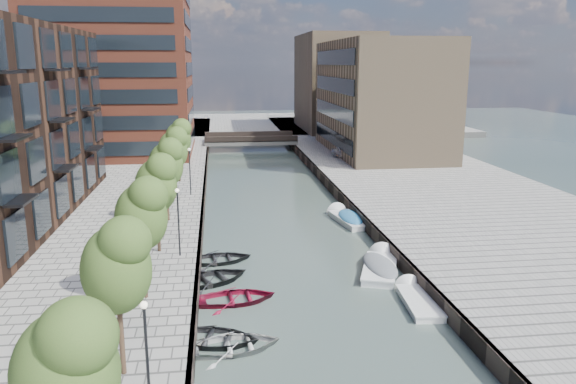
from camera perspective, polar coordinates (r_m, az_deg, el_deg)
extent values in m
plane|color=#38473F|center=(50.22, -1.57, -1.15)|extent=(300.00, 300.00, 0.00)
cube|color=gray|center=(54.04, 15.56, -0.06)|extent=(20.00, 140.00, 1.00)
cube|color=#332823|center=(49.88, -8.56, -0.79)|extent=(0.25, 140.00, 1.00)
cube|color=#332823|center=(51.05, 5.26, -0.38)|extent=(0.25, 140.00, 1.00)
cube|color=gray|center=(109.20, -4.76, 6.77)|extent=(80.00, 40.00, 1.00)
cube|color=brown|center=(74.55, -17.33, 15.30)|extent=(18.00, 18.00, 30.00)
cube|color=#8B7355|center=(73.60, 9.27, 9.51)|extent=(12.00, 25.00, 14.00)
cube|color=#8B7355|center=(98.73, 4.97, 11.06)|extent=(12.00, 20.00, 16.00)
cube|color=gray|center=(81.34, -3.85, 5.22)|extent=(13.00, 6.00, 0.60)
cube|color=#332823|center=(78.49, -3.73, 5.38)|extent=(13.00, 0.40, 0.80)
cube|color=#332823|center=(84.04, -3.98, 5.88)|extent=(13.00, 0.40, 0.80)
ellipsoid|color=#375620|center=(14.73, -21.66, -16.14)|extent=(2.50, 2.50, 3.25)
cylinder|color=#382619|center=(22.03, -16.58, -13.61)|extent=(0.20, 0.20, 3.20)
ellipsoid|color=#375620|center=(20.98, -17.07, -6.93)|extent=(2.50, 2.50, 3.25)
cylinder|color=#382619|center=(28.41, -14.39, -7.33)|extent=(0.20, 0.20, 3.20)
ellipsoid|color=#375620|center=(27.60, -14.71, -2.01)|extent=(2.50, 2.50, 3.25)
cylinder|color=#382619|center=(35.02, -13.05, -3.38)|extent=(0.20, 0.20, 3.20)
ellipsoid|color=#375620|center=(34.37, -13.28, 0.99)|extent=(2.50, 2.50, 3.25)
cylinder|color=#382619|center=(41.76, -12.15, -0.69)|extent=(0.20, 0.20, 3.20)
ellipsoid|color=#375620|center=(41.21, -12.33, 3.00)|extent=(2.50, 2.50, 3.25)
cylinder|color=#382619|center=(48.57, -11.49, 1.25)|extent=(0.20, 0.20, 3.20)
ellipsoid|color=#375620|center=(48.10, -11.64, 4.43)|extent=(2.50, 2.50, 3.25)
cylinder|color=#382619|center=(55.43, -11.00, 2.71)|extent=(0.20, 0.20, 3.20)
ellipsoid|color=#375620|center=(55.02, -11.12, 5.51)|extent=(2.50, 2.50, 3.25)
cylinder|color=black|center=(19.04, -14.09, -16.57)|extent=(0.10, 0.10, 4.00)
sphere|color=#FFF2CC|center=(18.15, -14.44, -11.06)|extent=(0.24, 0.24, 0.24)
cylinder|color=black|center=(33.84, -11.05, -3.15)|extent=(0.10, 0.10, 4.00)
sphere|color=#FFF2CC|center=(33.34, -11.20, 0.16)|extent=(0.24, 0.24, 0.24)
cylinder|color=black|center=(49.39, -9.93, 1.99)|extent=(0.10, 0.10, 4.00)
sphere|color=#FFF2CC|center=(49.06, -10.02, 4.28)|extent=(0.24, 0.24, 0.24)
imported|color=black|center=(26.31, -7.63, -14.92)|extent=(4.85, 4.00, 0.87)
imported|color=black|center=(32.79, -7.87, -9.10)|extent=(5.52, 4.86, 0.95)
imported|color=maroon|center=(30.21, -5.24, -11.02)|extent=(4.50, 3.45, 0.87)
imported|color=#ADADAB|center=(25.65, -5.44, -15.64)|extent=(4.50, 3.49, 0.86)
imported|color=black|center=(35.95, -7.03, -7.06)|extent=(4.59, 3.59, 0.87)
cube|color=silver|center=(30.29, 13.22, -11.17)|extent=(1.81, 4.15, 0.57)
cube|color=silver|center=(30.17, 13.26, -10.63)|extent=(1.88, 4.25, 0.09)
cone|color=silver|center=(32.06, 12.24, -9.64)|extent=(1.55, 0.91, 1.50)
cube|color=silver|center=(44.34, 6.34, -3.08)|extent=(2.57, 5.03, 0.68)
cube|color=silver|center=(44.24, 6.35, -2.62)|extent=(2.67, 5.15, 0.10)
cone|color=silver|center=(46.45, 5.16, -2.24)|extent=(1.91, 1.23, 1.77)
ellipsoid|color=#1F5F90|center=(44.22, 6.35, -2.56)|extent=(2.40, 4.60, 0.58)
cube|color=white|center=(34.32, 9.30, -8.03)|extent=(3.35, 5.23, 0.69)
cube|color=white|center=(34.19, 9.32, -7.45)|extent=(3.47, 5.35, 0.11)
cone|color=white|center=(36.60, 9.52, -6.60)|extent=(2.03, 1.51, 1.81)
ellipsoid|color=slate|center=(34.17, 9.32, -7.36)|extent=(3.11, 4.79, 0.60)
imported|color=silver|center=(68.27, 5.79, 4.01)|extent=(3.11, 4.32, 1.37)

